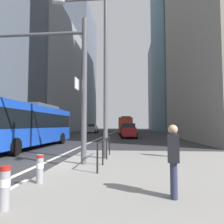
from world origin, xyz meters
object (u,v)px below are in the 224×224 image
bollard_front (5,185)px  bollard_left (40,167)px  city_bus_blue_oncoming (29,123)px  city_bus_red_receding (126,125)px  car_receding_far (129,131)px  pedestrian_waiting (173,157)px  pedestrian_walking (174,139)px  street_lamp_post (106,52)px  car_receding_near (127,130)px  car_oncoming_mid (92,128)px  traffic_signal_gantry (36,68)px

bollard_front → bollard_left: bearing=93.7°
city_bus_blue_oncoming → city_bus_red_receding: size_ratio=1.06×
bollard_front → car_receding_far: bearing=84.3°
city_bus_blue_oncoming → city_bus_red_receding: (6.93, 26.84, -0.00)m
pedestrian_waiting → pedestrian_walking: (1.27, 5.81, 0.01)m
city_bus_red_receding → pedestrian_walking: (2.74, -31.24, -0.82)m
car_receding_far → street_lamp_post: 18.04m
car_receding_near → pedestrian_waiting: size_ratio=2.59×
city_bus_blue_oncoming → pedestrian_waiting: (8.40, -10.20, -0.83)m
city_bus_blue_oncoming → street_lamp_post: bearing=-38.7°
car_receding_near → pedestrian_walking: size_ratio=2.57×
car_receding_near → bollard_front: (-1.94, -28.40, -0.39)m
car_oncoming_mid → car_receding_far: same height
city_bus_red_receding → pedestrian_waiting: bearing=-87.7°
car_oncoming_mid → bollard_front: 41.39m
street_lamp_post → pedestrian_walking: (3.33, 0.68, -4.27)m
city_bus_red_receding → traffic_signal_gantry: traffic_signal_gantry is taller
city_bus_red_receding → car_receding_near: (0.18, -9.54, -0.85)m
car_oncoming_mid → bollard_left: 39.65m
city_bus_blue_oncoming → pedestrian_waiting: bearing=-50.5°
pedestrian_waiting → city_bus_blue_oncoming: bearing=129.5°
city_bus_blue_oncoming → street_lamp_post: size_ratio=1.45×
car_oncoming_mid → pedestrian_walking: bearing=-73.3°
street_lamp_post → car_receding_far: bearing=86.2°
city_bus_red_receding → bollard_left: size_ratio=14.47×
car_receding_near → traffic_signal_gantry: bearing=-98.4°
car_oncoming_mid → bollard_front: (5.77, -40.98, -0.39)m
city_bus_red_receding → bollard_front: city_bus_red_receding is taller
street_lamp_post → traffic_signal_gantry: bearing=-150.9°
car_receding_far → street_lamp_post: bearing=-93.8°
car_oncoming_mid → pedestrian_walking: (10.27, -34.28, 0.02)m
city_bus_blue_oncoming → pedestrian_walking: city_bus_blue_oncoming is taller
city_bus_blue_oncoming → pedestrian_walking: (9.66, -4.40, -0.82)m
street_lamp_post → pedestrian_waiting: size_ratio=5.13×
bollard_front → car_oncoming_mid: bearing=98.0°
city_bus_red_receding → car_receding_near: size_ratio=2.70×
bollard_left → pedestrian_walking: bearing=47.1°
car_oncoming_mid → pedestrian_waiting: 41.08m
city_bus_blue_oncoming → car_receding_near: city_bus_blue_oncoming is taller
city_bus_red_receding → traffic_signal_gantry: size_ratio=1.76×
car_receding_far → pedestrian_walking: size_ratio=2.81×
bollard_left → car_receding_near: bearing=85.6°
car_receding_near → street_lamp_post: (-0.77, -22.37, 4.29)m
pedestrian_walking → car_receding_near: bearing=96.7°
car_receding_near → pedestrian_walking: car_receding_near is taller
car_oncoming_mid → pedestrian_waiting: size_ratio=2.76×
car_receding_far → pedestrian_waiting: size_ratio=2.83×
street_lamp_post → pedestrian_walking: bearing=11.5°
city_bus_blue_oncoming → pedestrian_waiting: size_ratio=7.44×
city_bus_blue_oncoming → street_lamp_post: 8.82m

